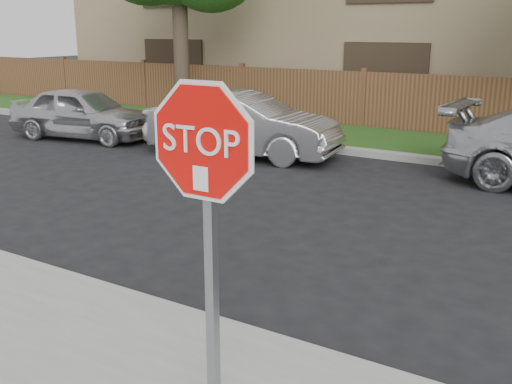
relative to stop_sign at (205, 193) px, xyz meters
The scene contains 6 objects.
ground 2.36m from the stop_sign, 95.03° to the left, with size 90.00×90.00×0.00m, color black.
far_curb 9.79m from the stop_sign, 90.77° to the left, with size 70.00×0.30×0.15m, color gray.
grass_strip 11.42m from the stop_sign, 90.66° to the left, with size 70.00×3.00×0.12m, color #1E4714.
stop_sign is the anchor object (origin of this frame).
sedan_far_left 12.50m from the stop_sign, 141.04° to the left, with size 1.56×3.89×1.33m, color #BBBBC0.
sedan_left 9.68m from the stop_sign, 121.76° to the left, with size 1.50×4.30×1.42m, color #A9A8AD.
Camera 1 is at (2.23, -4.28, 2.80)m, focal length 42.00 mm.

